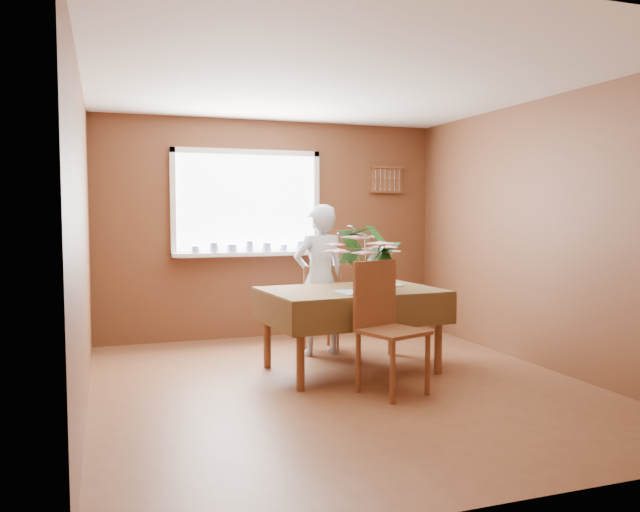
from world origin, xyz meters
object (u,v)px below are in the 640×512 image
object	(u,v)px
chair_near	(385,322)
seated_woman	(320,280)
dining_table	(351,299)
flower_bouquet	(367,253)
chair_far	(320,304)

from	to	relation	value
chair_near	seated_woman	size ratio (longest dim) A/B	0.69
dining_table	chair_near	world-z (taller)	chair_near
seated_woman	flower_bouquet	world-z (taller)	seated_woman
dining_table	flower_bouquet	xyz separation A→B (m)	(0.05, -0.24, 0.44)
chair_far	seated_woman	size ratio (longest dim) A/B	0.59
chair_far	flower_bouquet	distance (m)	1.25
dining_table	chair_far	xyz separation A→B (m)	(-0.01, 0.86, -0.17)
chair_far	flower_bouquet	bearing A→B (deg)	96.50
dining_table	seated_woman	size ratio (longest dim) A/B	1.07
chair_far	chair_near	distance (m)	1.55
chair_near	dining_table	bearing A→B (deg)	72.01
seated_woman	chair_far	bearing A→B (deg)	-114.77
dining_table	chair_near	xyz separation A→B (m)	(0.01, -0.69, -0.10)
chair_near	seated_woman	world-z (taller)	seated_woman
seated_woman	flower_bouquet	bearing A→B (deg)	90.35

